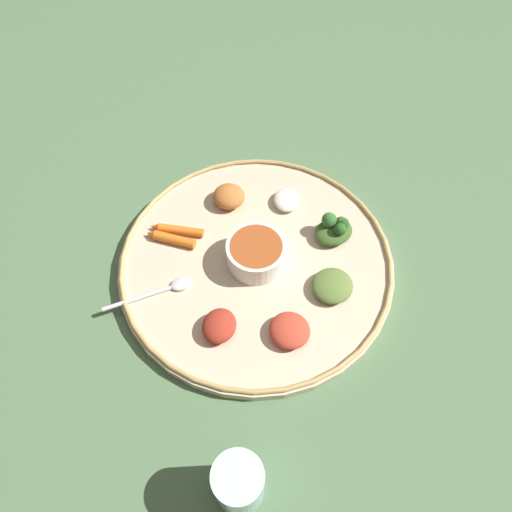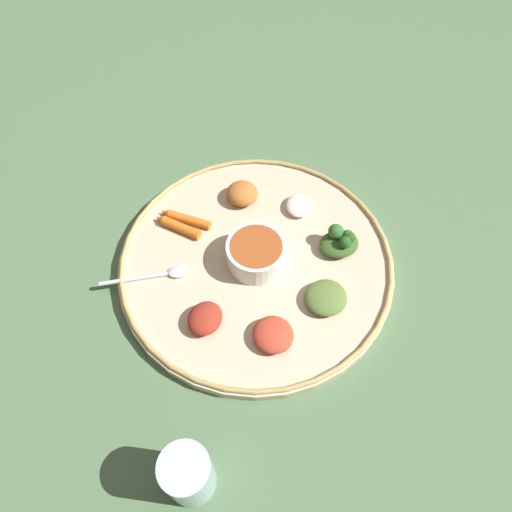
# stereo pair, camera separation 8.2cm
# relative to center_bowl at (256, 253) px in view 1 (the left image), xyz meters

# --- Properties ---
(ground_plane) EXTENTS (2.40, 2.40, 0.00)m
(ground_plane) POSITION_rel_center_bowl_xyz_m (0.00, 0.00, -0.04)
(ground_plane) COLOR #4C6B47
(platter) EXTENTS (0.46, 0.46, 0.02)m
(platter) POSITION_rel_center_bowl_xyz_m (0.00, 0.00, -0.03)
(platter) COLOR #C6B293
(platter) RESTS_ON ground_plane
(platter_rim) EXTENTS (0.45, 0.45, 0.01)m
(platter_rim) POSITION_rel_center_bowl_xyz_m (0.00, 0.00, -0.02)
(platter_rim) COLOR tan
(platter_rim) RESTS_ON platter
(center_bowl) EXTENTS (0.10, 0.10, 0.04)m
(center_bowl) POSITION_rel_center_bowl_xyz_m (0.00, 0.00, 0.00)
(center_bowl) COLOR silver
(center_bowl) RESTS_ON platter
(spoon) EXTENTS (0.14, 0.07, 0.01)m
(spoon) POSITION_rel_center_bowl_xyz_m (-0.15, 0.06, -0.02)
(spoon) COLOR silver
(spoon) RESTS_ON platter
(greens_pile) EXTENTS (0.08, 0.07, 0.05)m
(greens_pile) POSITION_rel_center_bowl_xyz_m (0.13, -0.06, -0.01)
(greens_pile) COLOR #385623
(greens_pile) RESTS_ON platter
(carrot_near_spoon) EXTENTS (0.07, 0.08, 0.01)m
(carrot_near_spoon) POSITION_rel_center_bowl_xyz_m (-0.06, 0.14, -0.02)
(carrot_near_spoon) COLOR orange
(carrot_near_spoon) RESTS_ON platter
(carrot_outer) EXTENTS (0.06, 0.08, 0.02)m
(carrot_outer) POSITION_rel_center_bowl_xyz_m (-0.08, 0.13, -0.02)
(carrot_outer) COLOR orange
(carrot_outer) RESTS_ON platter
(mound_beet) EXTENTS (0.08, 0.07, 0.03)m
(mound_beet) POSITION_rel_center_bowl_xyz_m (-0.13, -0.05, -0.01)
(mound_beet) COLOR maroon
(mound_beet) RESTS_ON platter
(mound_collards) EXTENTS (0.07, 0.07, 0.02)m
(mound_collards) POSITION_rel_center_bowl_xyz_m (0.05, -0.12, -0.01)
(mound_collards) COLOR #567033
(mound_collards) RESTS_ON platter
(mound_chickpea) EXTENTS (0.08, 0.08, 0.03)m
(mound_chickpea) POSITION_rel_center_bowl_xyz_m (0.05, 0.12, -0.01)
(mound_chickpea) COLOR #B2662D
(mound_chickpea) RESTS_ON platter
(mound_berbere_red) EXTENTS (0.07, 0.07, 0.03)m
(mound_berbere_red) POSITION_rel_center_bowl_xyz_m (-0.06, -0.13, -0.01)
(mound_berbere_red) COLOR #B73D28
(mound_berbere_red) RESTS_ON platter
(mound_rice_white) EXTENTS (0.07, 0.07, 0.02)m
(mound_rice_white) POSITION_rel_center_bowl_xyz_m (0.12, 0.05, -0.01)
(mound_rice_white) COLOR silver
(mound_rice_white) RESTS_ON platter
(drinking_glass) EXTENTS (0.06, 0.06, 0.10)m
(drinking_glass) POSITION_rel_center_bowl_xyz_m (-0.26, -0.23, 0.00)
(drinking_glass) COLOR silver
(drinking_glass) RESTS_ON ground_plane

